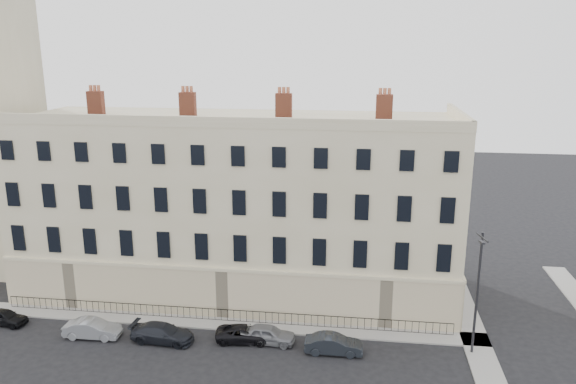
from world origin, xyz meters
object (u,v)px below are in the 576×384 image
Objects in this scene: car_c at (162,333)px; car_e at (268,334)px; car_a at (5,317)px; car_d at (245,334)px; streetlamp at (478,289)px; car_b at (92,329)px; car_f at (334,344)px.

car_c is 7.62m from car_e.
car_a is 0.77× the size of car_c.
car_e is (1.71, -0.04, 0.10)m from car_d.
car_a is 0.40× the size of streetlamp.
car_b is 17.63m from car_f.
streetlamp reaches higher than car_e.
streetlamp is (27.15, 1.23, 4.26)m from car_b.
streetlamp is at bearing -84.42° from car_f.
car_a is at bearing 80.83° from car_b.
car_b is 12.91m from car_e.
car_c is at bearing 98.68° from car_e.
car_d is at bearing -87.04° from car_b.
car_a is 0.86× the size of car_b.
car_f is at bearing 173.60° from streetlamp.
car_f is (17.63, 0.16, -0.01)m from car_b.
car_f reaches higher than car_d.
car_e reaches higher than car_c.
car_b is (7.60, -0.97, 0.08)m from car_a.
car_a is 35.02m from streetlamp.
car_d is 16.56m from streetlamp.
car_c reaches higher than car_d.
car_e is at bearing -87.86° from car_b.
car_b reaches higher than car_a.
streetlamp is at bearing -83.48° from car_c.
car_b is at bearing 96.58° from car_e.
car_f is at bearing -96.43° from car_e.
streetlamp reaches higher than car_d.
car_e is (12.88, 0.91, -0.00)m from car_b.
car_a is 18.77m from car_d.
streetlamp is (34.75, 0.26, 4.34)m from car_a.
car_f is (12.33, 0.06, -0.00)m from car_c.
car_d is 1.71m from car_e.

